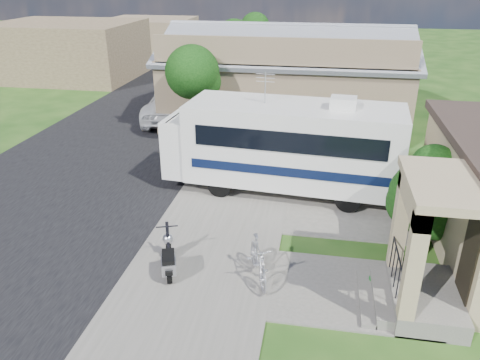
% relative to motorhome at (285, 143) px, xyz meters
% --- Properties ---
extents(ground, '(120.00, 120.00, 0.00)m').
position_rel_motorhome_xyz_m(ground, '(-0.72, -4.74, -1.84)').
color(ground, '#183F11').
extents(street_slab, '(9.00, 80.00, 0.02)m').
position_rel_motorhome_xyz_m(street_slab, '(-8.22, 5.26, -1.83)').
color(street_slab, black).
rests_on(street_slab, ground).
extents(sidewalk_slab, '(4.00, 80.00, 0.06)m').
position_rel_motorhome_xyz_m(sidewalk_slab, '(-1.72, 5.26, -1.81)').
color(sidewalk_slab, '#5D5B54').
rests_on(sidewalk_slab, ground).
extents(driveway_slab, '(7.00, 6.00, 0.05)m').
position_rel_motorhome_xyz_m(driveway_slab, '(0.78, -0.24, -1.81)').
color(driveway_slab, '#5D5B54').
rests_on(driveway_slab, ground).
extents(walk_slab, '(4.00, 3.00, 0.05)m').
position_rel_motorhome_xyz_m(walk_slab, '(2.28, -5.74, -1.81)').
color(walk_slab, '#5D5B54').
rests_on(walk_slab, ground).
extents(warehouse, '(12.50, 8.40, 5.04)m').
position_rel_motorhome_xyz_m(warehouse, '(-0.72, 9.23, 0.15)').
color(warehouse, '#806650').
rests_on(warehouse, ground).
extents(distant_bldg_far, '(10.00, 8.00, 4.00)m').
position_rel_motorhome_xyz_m(distant_bldg_far, '(-17.72, 17.26, 0.16)').
color(distant_bldg_far, brown).
rests_on(distant_bldg_far, ground).
extents(distant_bldg_near, '(8.00, 7.00, 3.20)m').
position_rel_motorhome_xyz_m(distant_bldg_near, '(-15.72, 29.26, -0.24)').
color(distant_bldg_near, '#806650').
rests_on(distant_bldg_near, ground).
extents(street_tree_a, '(2.44, 2.40, 4.58)m').
position_rel_motorhome_xyz_m(street_tree_a, '(-4.42, 4.31, 1.41)').
color(street_tree_a, black).
rests_on(street_tree_a, ground).
extents(street_tree_b, '(2.44, 2.40, 4.73)m').
position_rel_motorhome_xyz_m(street_tree_b, '(-4.42, 14.31, 1.56)').
color(street_tree_b, black).
rests_on(street_tree_b, ground).
extents(street_tree_c, '(2.44, 2.40, 4.42)m').
position_rel_motorhome_xyz_m(street_tree_c, '(-4.42, 23.31, 1.27)').
color(street_tree_c, black).
rests_on(street_tree_c, ground).
extents(motorhome, '(8.53, 3.29, 4.28)m').
position_rel_motorhome_xyz_m(motorhome, '(0.00, 0.00, 0.00)').
color(motorhome, silver).
rests_on(motorhome, ground).
extents(shrub, '(2.50, 2.39, 3.07)m').
position_rel_motorhome_xyz_m(shrub, '(4.53, -2.76, -0.26)').
color(shrub, black).
rests_on(shrub, ground).
extents(scooter, '(0.85, 1.66, 1.12)m').
position_rel_motorhome_xyz_m(scooter, '(-2.52, -5.79, -1.34)').
color(scooter, black).
rests_on(scooter, ground).
extents(bicycle, '(1.15, 1.98, 1.15)m').
position_rel_motorhome_xyz_m(bicycle, '(-0.13, -5.67, -1.26)').
color(bicycle, '#ABAAB2').
rests_on(bicycle, ground).
extents(pickup_truck, '(3.66, 6.35, 1.67)m').
position_rel_motorhome_xyz_m(pickup_truck, '(-6.68, 8.04, -1.00)').
color(pickup_truck, silver).
rests_on(pickup_truck, ground).
extents(van, '(3.34, 6.40, 1.77)m').
position_rel_motorhome_xyz_m(van, '(-7.16, 15.12, -0.95)').
color(van, silver).
rests_on(van, ground).
extents(garden_hose, '(0.38, 0.38, 0.17)m').
position_rel_motorhome_xyz_m(garden_hose, '(2.93, -5.32, -1.75)').
color(garden_hose, '#14641C').
rests_on(garden_hose, ground).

